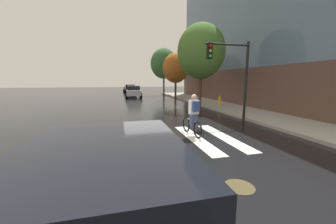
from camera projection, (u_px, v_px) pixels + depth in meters
name	position (u px, v px, depth m)	size (l,w,h in m)	color
ground_plane	(159.00, 141.00, 7.22)	(120.00, 120.00, 0.00)	black
crosswalk_stripes	(151.00, 142.00, 7.15)	(6.40, 3.90, 0.01)	silver
manhole_cover	(239.00, 186.00, 4.16)	(0.64, 0.64, 0.01)	#473D1E
sedan_near	(108.00, 206.00, 2.22)	(2.19, 4.61, 1.59)	black
sedan_mid	(134.00, 91.00, 25.42)	(2.25, 4.46, 1.51)	#B7B7BC
sedan_far	(130.00, 89.00, 34.36)	(2.23, 4.38, 1.48)	black
cyclist	(193.00, 115.00, 7.86)	(0.38, 1.71, 1.69)	black
traffic_light_near	(233.00, 68.00, 10.04)	(2.47, 0.28, 4.20)	black
fire_hydrant	(220.00, 100.00, 16.62)	(0.33, 0.22, 0.78)	gold
street_tree_near	(201.00, 51.00, 15.22)	(3.70, 3.70, 6.58)	#4C3823
street_tree_mid	(176.00, 68.00, 22.88)	(3.02, 3.02, 5.38)	#4C3823
street_tree_far	(164.00, 64.00, 28.86)	(3.87, 3.87, 6.88)	#4C3823
corner_building	(301.00, 23.00, 19.68)	(16.30, 24.46, 15.90)	brown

